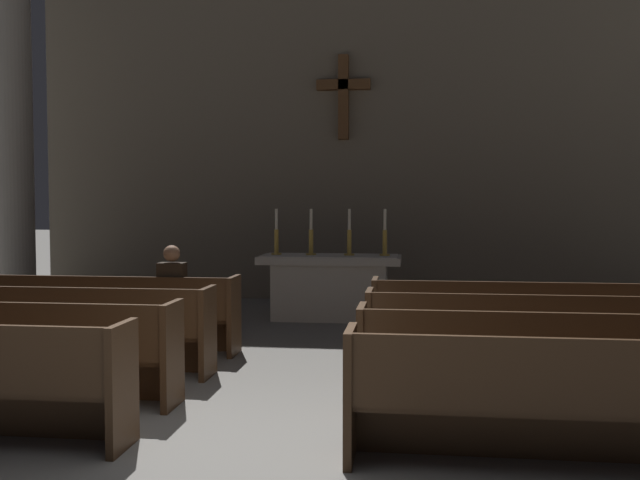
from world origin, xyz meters
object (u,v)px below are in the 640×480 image
Objects in this scene: pew_right_row_4 at (536,322)px; candlestick_outer_left at (276,240)px; candlestick_outer_right at (385,241)px; pew_left_row_4 at (88,313)px; altar at (330,285)px; candlestick_inner_left at (311,240)px; pew_right_row_1 at (621,404)px; pew_right_row_2 at (582,366)px; pew_right_row_3 at (556,341)px; lone_worshipper at (174,296)px; column_left_second at (15,137)px; pew_left_row_3 at (42,328)px; candlestick_inner_right at (349,240)px.

candlestick_outer_left is at bearing 141.76° from pew_right_row_4.
candlestick_outer_right reaches higher than pew_right_row_4.
altar is at bearing 46.08° from pew_left_row_4.
pew_left_row_4 is 3.74m from candlestick_inner_left.
pew_right_row_4 is (0.00, 3.36, 0.00)m from pew_right_row_1.
candlestick_outer_right reaches higher than altar.
pew_right_row_1 is 7.12m from candlestick_outer_left.
pew_right_row_1 is at bearing -90.00° from pew_right_row_2.
pew_right_row_3 is 4.37m from candlestick_outer_right.
candlestick_outer_left is 0.55× the size of lone_worshipper.
pew_right_row_1 is 10.55m from column_left_second.
candlestick_inner_left is (2.38, 2.78, 0.77)m from pew_left_row_4.
candlestick_outer_left is at bearing 132.13° from pew_right_row_3.
lone_worshipper is at bearing -105.11° from candlestick_outer_left.
pew_left_row_4 is 4.73m from column_left_second.
pew_left_row_3 and pew_right_row_1 have the same top height.
column_left_second is at bearing 141.44° from lone_worshipper.
candlestick_outer_left is 1.70m from candlestick_outer_right.
pew_left_row_4 is 4.14m from candlestick_inner_right.
pew_right_row_3 is at bearing -15.20° from lone_worshipper.
candlestick_inner_right reaches higher than pew_right_row_3.
candlestick_inner_left and candlestick_inner_right have the same top height.
column_left_second reaches higher than altar.
pew_right_row_3 is 1.12m from pew_right_row_4.
lone_worshipper is (-4.27, 2.28, 0.22)m from pew_right_row_2.
pew_right_row_2 is 4.84m from lone_worshipper.
pew_left_row_3 is 1.00× the size of pew_left_row_4.
pew_left_row_4 is at bearing 168.18° from pew_right_row_3.
lone_worshipper reaches higher than pew_left_row_4.
pew_right_row_3 is at bearing -90.00° from pew_right_row_4.
pew_right_row_3 is at bearing 90.00° from pew_right_row_1.
candlestick_inner_left is at bearing 127.36° from pew_right_row_3.
pew_right_row_3 is at bearing -47.87° from candlestick_outer_left.
candlestick_inner_right is 0.55m from candlestick_outer_right.
pew_right_row_2 is 2.24m from pew_right_row_4.
candlestick_inner_left is (-2.98, 3.90, 0.77)m from pew_right_row_3.
candlestick_outer_right is (3.53, 3.90, 0.77)m from pew_left_row_3.
candlestick_inner_left reaches higher than pew_right_row_2.
pew_left_row_4 is 4.55m from candlestick_outer_right.
pew_left_row_3 and pew_left_row_4 have the same top height.
pew_left_row_4 is at bearing -48.63° from column_left_second.
pew_left_row_3 is 1.12m from pew_left_row_4.
altar reaches higher than pew_right_row_1.
altar is 3.05× the size of candlestick_outer_left.
pew_left_row_3 is 1.00× the size of pew_right_row_1.
pew_right_row_3 is 5.17× the size of candlestick_inner_left.
candlestick_inner_right is (-2.38, 6.14, 0.77)m from pew_right_row_1.
candlestick_inner_left reaches higher than altar.
pew_right_row_3 is 4.63m from candlestick_inner_right.
lone_worshipper is (-1.89, -2.74, -0.55)m from candlestick_inner_right.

